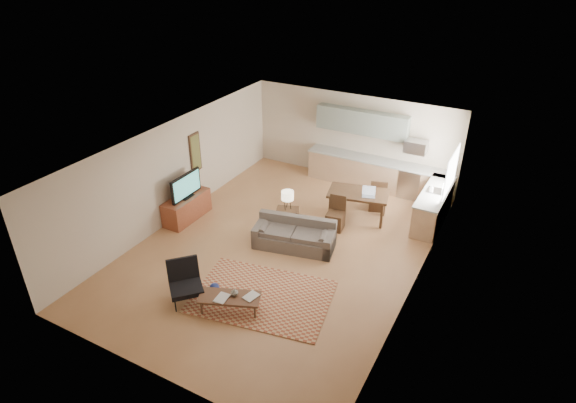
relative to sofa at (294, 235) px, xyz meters
The scene contains 25 objects.
room 1.04m from the sofa, 146.39° to the right, with size 9.00×9.00×9.00m.
kitchen_counter_back 4.07m from the sofa, 80.76° to the left, with size 4.26×0.64×0.92m, color tan, non-canonical shape.
kitchen_counter_right 3.91m from the sofa, 46.58° to the left, with size 0.64×2.26×0.92m, color tan, non-canonical shape.
kitchen_range 4.38m from the sofa, 66.41° to the left, with size 0.62×0.62×0.90m, color #A5A8AD.
kitchen_microwave 4.56m from the sofa, 66.52° to the left, with size 0.62×0.40×0.35m, color #A5A8AD.
upper_cabinets 4.46m from the sofa, 89.26° to the left, with size 2.80×0.34×0.70m, color gray.
window_right 4.29m from the sofa, 43.55° to the left, with size 0.02×1.40×1.05m, color white.
wall_art_left 3.73m from the sofa, 167.97° to the left, with size 0.06×0.42×1.10m, color olive, non-canonical shape.
triptych 4.54m from the sofa, 94.60° to the left, with size 1.70×0.04×0.50m, color beige, non-canonical shape.
rug 2.05m from the sofa, 81.99° to the right, with size 2.87×1.99×0.02m, color brown.
sofa is the anchor object (origin of this frame).
coffee_table 2.69m from the sofa, 91.54° to the right, with size 1.25×0.50×0.38m, color #4C2E1D, non-canonical shape.
book_a 2.83m from the sofa, 95.73° to the right, with size 0.27×0.34×0.03m, color maroon.
book_b 2.47m from the sofa, 85.08° to the right, with size 0.29×0.35×0.02m, color navy.
vase 2.60m from the sofa, 89.98° to the right, with size 0.19×0.19×0.16m, color black.
armchair 3.04m from the sofa, 110.16° to the right, with size 0.76×0.76×0.87m, color black, non-canonical shape.
tv_credenza 3.20m from the sofa, behind, with size 0.56×1.45×0.67m, color brown, non-canonical shape.
tv 3.21m from the sofa, behind, with size 0.11×1.11×0.67m, color black, non-canonical shape.
console_table 0.77m from the sofa, 130.69° to the left, with size 0.56×0.37×0.65m, color #392516, non-canonical shape.
table_lamp 0.95m from the sofa, 130.69° to the left, with size 0.32×0.32×0.52m, color beige, non-canonical shape.
dining_table 2.21m from the sofa, 67.13° to the left, with size 1.58×0.90×0.80m, color #392516, non-canonical shape.
dining_chair_near 1.38m from the sofa, 66.66° to the left, with size 0.43×0.45×0.91m, color #392516, non-canonical shape.
dining_chair_far 3.04m from the sofa, 67.34° to the left, with size 0.45×0.48×0.95m, color #392516, non-canonical shape.
laptop 2.33m from the sofa, 58.69° to the left, with size 0.34×0.25×0.25m, color #A5A8AD, non-canonical shape.
soap_bottle 3.82m from the sofa, 46.70° to the left, with size 0.09×0.09×0.19m, color beige.
Camera 1 is at (4.82, -8.61, 6.74)m, focal length 30.00 mm.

